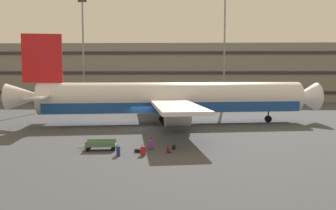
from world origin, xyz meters
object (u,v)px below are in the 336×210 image
Objects in this scene: baggage_cart at (101,145)px; suitcase_red at (118,151)px; suitcase_orange at (140,151)px; backpack_teal at (169,150)px; backpack_black at (174,147)px; suitcase_large at (143,151)px; suitcase_purple at (151,145)px; airliner at (171,99)px.

suitcase_red is at bearing -47.95° from baggage_cart.
suitcase_red is at bearing -140.31° from suitcase_orange.
suitcase_red is 2.70m from baggage_cart.
backpack_black is at bearing 72.80° from backpack_teal.
suitcase_large is 4.18m from baggage_cart.
suitcase_red reaches higher than suitcase_orange.
baggage_cart reaches higher than suitcase_orange.
suitcase_large is (-0.43, -2.25, -0.02)m from suitcase_purple.
suitcase_purple is 1.08× the size of suitcase_red.
airliner is 42.83× the size of suitcase_purple.
suitcase_large is 1.01× the size of suitcase_orange.
suitcase_purple is at bearing 79.06° from suitcase_large.
backpack_teal is (2.01, 0.83, -0.14)m from suitcase_large.
backpack_black is at bearing 1.43° from baggage_cart.
airliner is 15.81m from backpack_black.
suitcase_purple is 0.28× the size of baggage_cart.
suitcase_purple reaches higher than suitcase_large.
suitcase_purple is 1.41m from suitcase_orange.
suitcase_red reaches higher than baggage_cart.
suitcase_orange is at bearing -162.36° from backpack_black.
suitcase_red is 0.26× the size of baggage_cart.
baggage_cart reaches higher than backpack_teal.
suitcase_purple is 1.96m from backpack_black.
suitcase_purple is at bearing 53.21° from suitcase_orange.
airliner reaches higher than suitcase_large.
airliner is 47.19× the size of suitcase_large.
suitcase_orange is (-2.26, -16.39, -3.08)m from airliner.
suitcase_purple reaches higher than suitcase_orange.
backpack_teal reaches higher than suitcase_orange.
suitcase_purple is 2.29m from suitcase_large.
baggage_cart is at bearing 132.05° from suitcase_red.
suitcase_large is at bearing -100.94° from suitcase_purple.
airliner is at bearing 90.47° from backpack_teal.
airliner is 46.21× the size of suitcase_red.
suitcase_orange is at bearing 172.67° from backpack_teal.
suitcase_purple is 1.10× the size of suitcase_large.
suitcase_orange is 2.02m from suitcase_red.
airliner is at bearing 83.92° from suitcase_large.
backpack_black reaches higher than suitcase_orange.
suitcase_large is 1.56× the size of backpack_teal.
baggage_cart is (-5.75, 1.04, 0.19)m from backpack_teal.
suitcase_purple is 1.88× the size of backpack_black.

